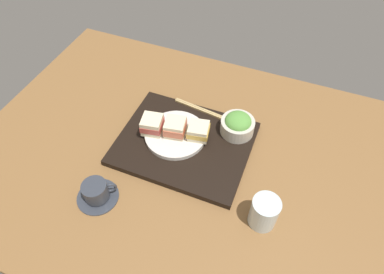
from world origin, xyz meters
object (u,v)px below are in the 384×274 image
sandwich_plate (176,134)px  sandwich_near (198,131)px  sandwich_middle (175,127)px  salad_bowl (238,125)px  sandwich_far (152,125)px  coffee_cup (96,192)px  chopsticks_pair (203,110)px  drinking_glass (264,212)px

sandwich_plate → sandwich_near: bearing=-166.9°
sandwich_middle → salad_bowl: size_ratio=0.71×
sandwich_middle → sandwich_far: 7.41cm
sandwich_far → sandwich_near: bearing=-166.9°
sandwich_near → coffee_cup: sandwich_near is taller
sandwich_near → sandwich_far: (14.44, 3.36, 0.42)cm
sandwich_plate → chopsticks_pair: 14.43cm
sandwich_near → chopsticks_pair: (3.06, -12.13, -3.46)cm
sandwich_far → chopsticks_pair: bearing=-126.3°
sandwich_near → sandwich_middle: bearing=13.1°
sandwich_near → sandwich_middle: sandwich_middle is taller
sandwich_middle → drinking_glass: bearing=152.2°
sandwich_middle → coffee_cup: size_ratio=0.64×
salad_bowl → drinking_glass: size_ratio=1.11×
sandwich_plate → sandwich_far: bearing=13.1°
sandwich_plate → salad_bowl: salad_bowl is taller
chopsticks_pair → coffee_cup: 44.78cm
salad_bowl → sandwich_plate: bearing=27.4°
drinking_glass → sandwich_middle: bearing=-27.8°
sandwich_far → drinking_glass: bearing=158.6°
sandwich_near → drinking_glass: (-26.04, 19.19, -1.06)cm
salad_bowl → coffee_cup: salad_bowl is taller
salad_bowl → coffee_cup: 47.86cm
sandwich_middle → salad_bowl: salad_bowl is taller
sandwich_near → sandwich_far: sandwich_far is taller
sandwich_plate → coffee_cup: coffee_cup is taller
chopsticks_pair → coffee_cup: size_ratio=1.77×
salad_bowl → chopsticks_pair: (13.66, -4.58, -2.98)cm
sandwich_plate → salad_bowl: size_ratio=1.82×
sandwich_plate → coffee_cup: (12.39, 27.80, -0.17)cm
sandwich_middle → coffee_cup: bearing=66.0°
chopsticks_pair → sandwich_near: bearing=104.2°
salad_bowl → chopsticks_pair: salad_bowl is taller
sandwich_far → sandwich_middle: bearing=-166.9°
chopsticks_pair → coffee_cup: coffee_cup is taller
salad_bowl → coffee_cup: size_ratio=0.90×
sandwich_near → chopsticks_pair: size_ratio=0.36×
sandwich_plate → coffee_cup: size_ratio=1.65×
sandwich_near → sandwich_far: bearing=13.1°
sandwich_middle → sandwich_far: sandwich_far is taller
sandwich_near → sandwich_middle: size_ratio=0.98×
sandwich_far → chopsticks_pair: sandwich_far is taller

